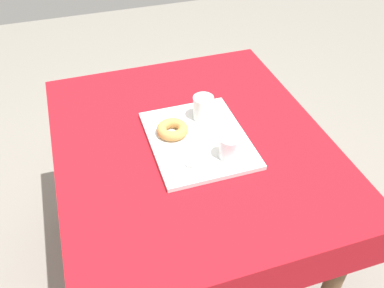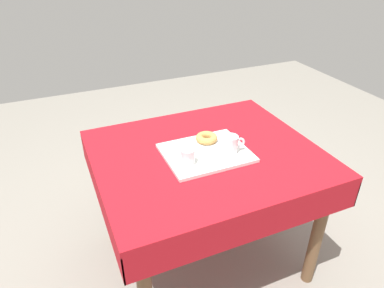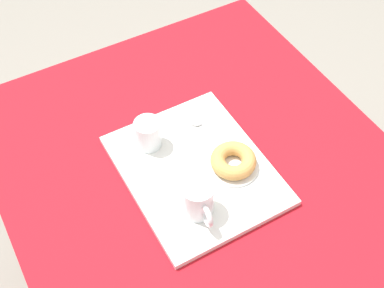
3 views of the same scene
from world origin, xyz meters
name	(u,v)px [view 3 (image 3 of 3)]	position (x,y,z in m)	size (l,w,h in m)	color
dining_table	(204,197)	(0.00, 0.00, 0.63)	(1.12, 0.96, 0.75)	#A8141E
serving_tray	(196,170)	(-0.01, -0.02, 0.76)	(0.41, 0.34, 0.02)	white
tea_mug_left	(198,200)	(0.09, -0.07, 0.81)	(0.12, 0.08, 0.09)	white
water_glass_near	(148,135)	(-0.14, -0.09, 0.80)	(0.07, 0.07, 0.08)	white
donut_plate_left	(233,166)	(0.03, 0.06, 0.77)	(0.13, 0.13, 0.01)	white
sugar_donut_left	(233,161)	(0.03, 0.06, 0.79)	(0.11, 0.11, 0.04)	tan
teaspoon_near	(201,123)	(-0.13, 0.06, 0.77)	(0.10, 0.10, 0.01)	silver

